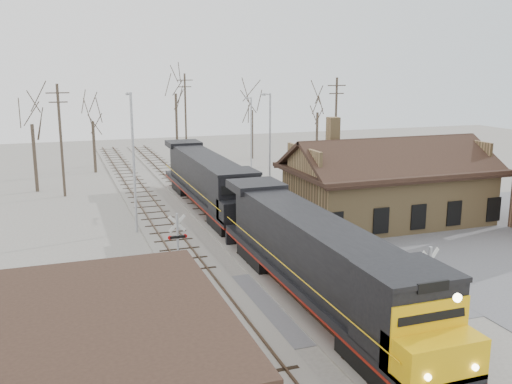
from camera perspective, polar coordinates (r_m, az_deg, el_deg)
ground at (r=29.42m, az=5.31°, el=-10.74°), size 140.00×140.00×0.00m
road at (r=29.41m, az=5.31°, el=-10.71°), size 60.00×9.00×0.03m
track_main at (r=42.71m, az=-3.11°, el=-3.19°), size 3.40×90.00×0.24m
track_siding at (r=41.72m, az=-9.06°, el=-3.71°), size 3.40×90.00×0.24m
depot at (r=44.35m, az=13.01°, el=0.20°), size 15.20×9.31×7.90m
locomotive_lead at (r=27.44m, az=6.57°, el=-7.12°), size 3.08×20.61×4.58m
locomotive_trailing at (r=46.45m, az=-4.74°, el=1.03°), size 3.08×20.61×4.33m
crossbuck_near at (r=25.62m, az=16.75°, el=-10.07°), size 1.18×0.39×4.22m
crossbuck_far at (r=31.66m, az=-7.81°, el=-5.63°), size 1.09×0.28×3.80m
streetlight_a at (r=40.66m, az=-12.18°, el=3.55°), size 0.25×2.04×9.85m
streetlight_b at (r=50.03m, az=1.35°, el=5.12°), size 0.25×2.04×9.32m
streetlight_c at (r=64.72m, az=-0.53°, el=6.29°), size 0.25×2.04×8.22m
utility_pole_a at (r=53.91m, az=-18.93°, el=5.07°), size 2.00×0.24×10.11m
utility_pole_b at (r=71.36m, az=-7.05°, el=7.55°), size 2.00×0.24×10.76m
utility_pole_c at (r=59.40m, az=7.96°, el=6.43°), size 2.00×0.24×10.50m
tree_a at (r=56.77m, az=-21.58°, el=7.37°), size 4.24×4.24×10.40m
tree_b at (r=65.41m, az=-16.07°, el=7.61°), size 3.80×3.80×9.30m
tree_c at (r=73.03m, az=-8.07°, el=10.79°), size 5.52×5.52×13.52m
tree_d at (r=72.72m, az=-0.40°, el=8.97°), size 4.12×4.12×10.09m
tree_e at (r=70.52m, az=6.18°, el=8.72°), size 4.07×4.07×9.96m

